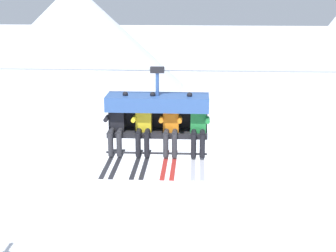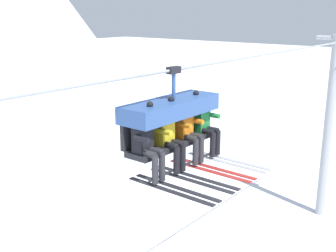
{
  "view_description": "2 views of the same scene",
  "coord_description": "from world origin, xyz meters",
  "px_view_note": "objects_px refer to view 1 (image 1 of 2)",
  "views": [
    {
      "loc": [
        0.5,
        -11.04,
        9.16
      ],
      "look_at": [
        -0.09,
        -0.91,
        6.29
      ],
      "focal_mm": 55.0,
      "sensor_mm": 36.0,
      "label": 1
    },
    {
      "loc": [
        -6.06,
        -5.34,
        8.42
      ],
      "look_at": [
        -0.57,
        -0.88,
        6.49
      ],
      "focal_mm": 45.0,
      "sensor_mm": 36.0,
      "label": 2
    }
  ],
  "objects_px": {
    "skier_green": "(198,125)",
    "skier_yellow": "(143,124)",
    "chairlift_chair": "(158,109)",
    "skier_black": "(116,124)",
    "skier_orange": "(171,126)"
  },
  "relations": [
    {
      "from": "skier_green",
      "to": "skier_yellow",
      "type": "bearing_deg",
      "value": 180.0
    },
    {
      "from": "chairlift_chair",
      "to": "skier_yellow",
      "type": "relative_size",
      "value": 1.24
    },
    {
      "from": "skier_green",
      "to": "skier_black",
      "type": "bearing_deg",
      "value": 180.0
    },
    {
      "from": "chairlift_chair",
      "to": "skier_black",
      "type": "distance_m",
      "value": 0.91
    },
    {
      "from": "skier_black",
      "to": "skier_orange",
      "type": "relative_size",
      "value": 1.0
    },
    {
      "from": "chairlift_chair",
      "to": "skier_orange",
      "type": "xyz_separation_m",
      "value": [
        0.28,
        -0.22,
        -0.29
      ]
    },
    {
      "from": "chairlift_chair",
      "to": "skier_black",
      "type": "relative_size",
      "value": 1.24
    },
    {
      "from": "skier_black",
      "to": "skier_green",
      "type": "bearing_deg",
      "value": 0.0
    },
    {
      "from": "skier_yellow",
      "to": "skier_green",
      "type": "distance_m",
      "value": 1.12
    },
    {
      "from": "chairlift_chair",
      "to": "skier_green",
      "type": "xyz_separation_m",
      "value": [
        0.84,
        -0.21,
        -0.26
      ]
    },
    {
      "from": "skier_black",
      "to": "skier_green",
      "type": "height_order",
      "value": "same"
    },
    {
      "from": "chairlift_chair",
      "to": "skier_black",
      "type": "bearing_deg",
      "value": -165.68
    },
    {
      "from": "skier_black",
      "to": "skier_green",
      "type": "distance_m",
      "value": 1.68
    },
    {
      "from": "skier_green",
      "to": "skier_orange",
      "type": "bearing_deg",
      "value": -179.3
    },
    {
      "from": "skier_yellow",
      "to": "skier_orange",
      "type": "bearing_deg",
      "value": -0.7
    }
  ]
}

